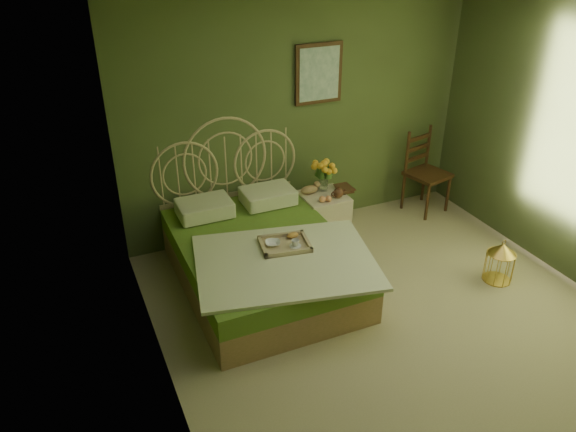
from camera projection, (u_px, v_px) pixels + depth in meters
name	position (u px, v px, depth m)	size (l,w,h in m)	color
floor	(407.00, 335.00, 4.89)	(4.50, 4.50, 0.00)	tan
ceiling	(447.00, 26.00, 3.65)	(4.50, 4.50, 0.00)	silver
wall_back	(300.00, 116.00, 6.08)	(4.00, 4.00, 0.00)	#4F5F32
wall_left	(163.00, 261.00, 3.56)	(4.50, 4.50, 0.00)	#4F5F32
wall_art	(319.00, 74.00, 5.92)	(0.54, 0.04, 0.64)	#3A2610
bed	(260.00, 255.00, 5.48)	(1.79, 2.26, 1.40)	tan
nightstand	(323.00, 208.00, 6.24)	(0.47, 0.48, 0.95)	beige
chair	(424.00, 166.00, 6.77)	(0.54, 0.54, 1.00)	#3A2610
birdcage	(500.00, 263.00, 5.54)	(0.28, 0.28, 0.42)	#BA8F3B
book_lower	(338.00, 191.00, 6.22)	(0.16, 0.21, 0.02)	#381E0F
book_upper	(338.00, 189.00, 6.21)	(0.17, 0.23, 0.02)	#472819
cereal_bowl	(273.00, 243.00, 5.18)	(0.14, 0.14, 0.03)	white
coffee_cup	(295.00, 243.00, 5.15)	(0.07, 0.07, 0.07)	white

